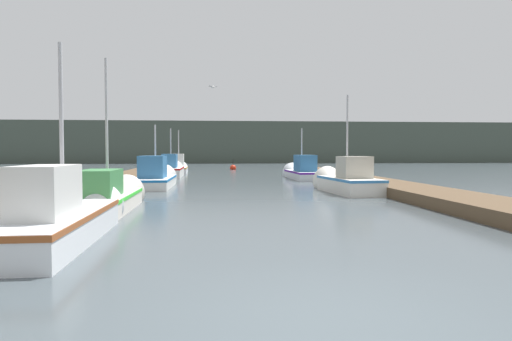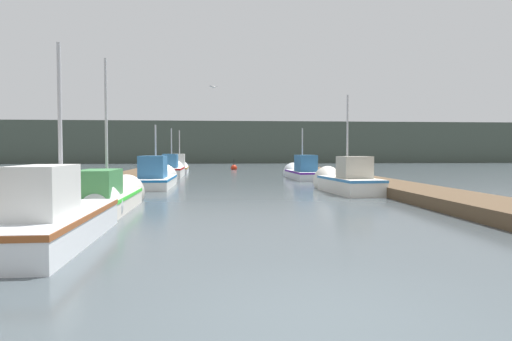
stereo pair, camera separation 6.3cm
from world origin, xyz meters
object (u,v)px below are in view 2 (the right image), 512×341
fishing_boat_2 (346,181)px  fishing_boat_5 (172,170)px  channel_buoy (234,168)px  fishing_boat_1 (109,196)px  fishing_boat_3 (157,177)px  seagull_lead (213,87)px  fishing_boat_4 (302,171)px  fishing_boat_6 (180,167)px  fishing_boat_0 (65,216)px  mooring_piling_0 (173,164)px  mooring_piling_1 (150,169)px

fishing_boat_2 → fishing_boat_5: bearing=118.3°
channel_buoy → fishing_boat_1: bearing=-99.4°
fishing_boat_5 → channel_buoy: 12.16m
fishing_boat_1 → fishing_boat_3: 9.03m
fishing_boat_1 → seagull_lead: bearing=76.6°
fishing_boat_4 → fishing_boat_6: size_ratio=1.00×
fishing_boat_1 → fishing_boat_0: bearing=-88.5°
fishing_boat_0 → fishing_boat_3: (0.05, 13.58, -0.01)m
fishing_boat_4 → fishing_boat_5: (-8.53, 3.24, -0.00)m
mooring_piling_0 → fishing_boat_2: bearing=-67.9°
channel_buoy → seagull_lead: 16.57m
fishing_boat_5 → seagull_lead: seagull_lead is taller
fishing_boat_3 → mooring_piling_1: size_ratio=4.48×
fishing_boat_2 → seagull_lead: bearing=118.0°
mooring_piling_0 → mooring_piling_1: bearing=-90.0°
fishing_boat_3 → fishing_boat_1: bearing=-91.5°
fishing_boat_1 → channel_buoy: fishing_boat_1 is taller
fishing_boat_3 → fishing_boat_4: (8.40, 5.76, 0.02)m
fishing_boat_6 → channel_buoy: 7.21m
fishing_boat_2 → channel_buoy: fishing_boat_2 is taller
fishing_boat_5 → mooring_piling_0: (-0.87, 10.32, 0.12)m
fishing_boat_1 → mooring_piling_0: (-0.77, 28.35, 0.19)m
fishing_boat_5 → fishing_boat_6: size_ratio=0.89×
fishing_boat_3 → fishing_boat_6: (-0.05, 14.68, -0.02)m
channel_buoy → seagull_lead: bearing=-96.6°
fishing_boat_1 → mooring_piling_0: fishing_boat_1 is taller
fishing_boat_5 → fishing_boat_6: (0.08, 5.68, -0.04)m
mooring_piling_1 → fishing_boat_4: bearing=7.2°
mooring_piling_0 → seagull_lead: size_ratio=2.22×
fishing_boat_4 → fishing_boat_0: bearing=-114.9°
channel_buoy → seagull_lead: seagull_lead is taller
mooring_piling_0 → channel_buoy: bearing=8.9°
fishing_boat_4 → mooring_piling_0: size_ratio=5.29×
fishing_boat_0 → fishing_boat_6: bearing=88.9°
fishing_boat_2 → mooring_piling_0: (-9.49, 23.34, 0.10)m
fishing_boat_5 → seagull_lead: (2.94, -4.35, 5.15)m
fishing_boat_2 → mooring_piling_0: 25.19m
fishing_boat_1 → fishing_boat_4: fishing_boat_1 is taller
mooring_piling_1 → mooring_piling_0: bearing=90.0°
fishing_boat_3 → fishing_boat_5: size_ratio=1.09×
fishing_boat_1 → mooring_piling_1: (-0.76, 13.60, 0.27)m
fishing_boat_3 → fishing_boat_5: (-0.13, 9.00, 0.02)m
fishing_boat_6 → seagull_lead: 11.65m
channel_buoy → seagull_lead: size_ratio=2.08×
fishing_boat_0 → mooring_piling_0: bearing=90.5°
fishing_boat_6 → fishing_boat_2: bearing=-67.3°
fishing_boat_1 → fishing_boat_5: bearing=88.8°
fishing_boat_4 → fishing_boat_6: bearing=132.2°
fishing_boat_1 → channel_buoy: 29.62m
fishing_boat_5 → mooring_piling_0: fishing_boat_5 is taller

